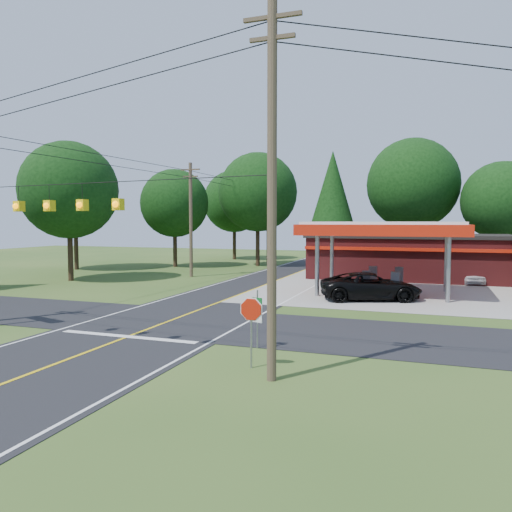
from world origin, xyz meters
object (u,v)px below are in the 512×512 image
(gas_canopy, at_px, (384,231))
(sedan_car, at_px, (471,275))
(suv_car, at_px, (371,286))
(octagonal_stop_sign, at_px, (251,315))

(gas_canopy, relative_size, sedan_car, 2.74)
(sedan_car, bearing_deg, suv_car, -128.67)
(gas_canopy, relative_size, octagonal_stop_sign, 4.41)
(gas_canopy, bearing_deg, octagonal_stop_sign, -97.59)
(gas_canopy, distance_m, sedan_car, 10.62)
(gas_canopy, distance_m, octagonal_stop_sign, 19.34)
(octagonal_stop_sign, bearing_deg, gas_canopy, 82.41)
(suv_car, xyz_separation_m, octagonal_stop_sign, (-2.03, -16.01, 0.94))
(sedan_car, bearing_deg, gas_canopy, -134.95)
(suv_car, distance_m, octagonal_stop_sign, 16.17)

